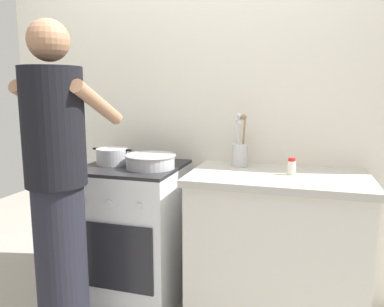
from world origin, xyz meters
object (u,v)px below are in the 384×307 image
utensil_crock (240,151)px  spice_bottle (292,167)px  mixing_bowl (150,160)px  pot (112,156)px  person (58,192)px  stove_range (134,233)px

utensil_crock → spice_bottle: utensil_crock is taller
mixing_bowl → spice_bottle: 0.83m
pot → utensil_crock: bearing=11.7°
pot → utensil_crock: utensil_crock is taller
pot → spice_bottle: size_ratio=2.79×
person → mixing_bowl: bearing=60.8°
person → spice_bottle: bearing=26.8°
pot → person: (-0.01, -0.56, -0.09)m
mixing_bowl → utensil_crock: size_ratio=0.93×
pot → mixing_bowl: (0.28, -0.04, -0.00)m
spice_bottle → mixing_bowl: bearing=-176.5°
pot → stove_range: bearing=-1.5°
stove_range → utensil_crock: (0.65, 0.17, 0.55)m
mixing_bowl → pot: bearing=171.0°
utensil_crock → person: (-0.80, -0.72, -0.13)m
utensil_crock → person: 1.09m
pot → spice_bottle: pot is taller
pot → mixing_bowl: 0.28m
stove_range → person: size_ratio=0.53×
spice_bottle → person: person is taller
utensil_crock → spice_bottle: 0.36m
mixing_bowl → spice_bottle: (0.83, 0.05, 0.00)m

